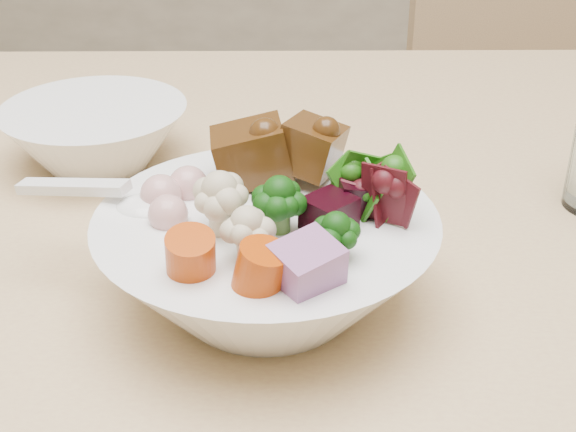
{
  "coord_description": "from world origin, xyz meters",
  "views": [
    {
      "loc": [
        0.01,
        -0.46,
        1.17
      ],
      "look_at": [
        -0.03,
        -0.0,
        0.9
      ],
      "focal_mm": 50.0,
      "sensor_mm": 36.0,
      "label": 1
    }
  ],
  "objects_px": {
    "dining_table": "(524,344)",
    "side_bowl": "(96,136)",
    "food_bowl": "(269,253)",
    "chair_far": "(545,183)"
  },
  "relations": [
    {
      "from": "dining_table",
      "to": "side_bowl",
      "type": "xyz_separation_m",
      "value": [
        -0.38,
        0.13,
        0.11
      ]
    },
    {
      "from": "food_bowl",
      "to": "side_bowl",
      "type": "distance_m",
      "value": 0.28
    },
    {
      "from": "dining_table",
      "to": "chair_far",
      "type": "height_order",
      "value": "chair_far"
    },
    {
      "from": "dining_table",
      "to": "side_bowl",
      "type": "bearing_deg",
      "value": 155.82
    },
    {
      "from": "chair_far",
      "to": "food_bowl",
      "type": "distance_m",
      "value": 0.95
    },
    {
      "from": "dining_table",
      "to": "food_bowl",
      "type": "xyz_separation_m",
      "value": [
        -0.2,
        -0.08,
        0.12
      ]
    },
    {
      "from": "food_bowl",
      "to": "side_bowl",
      "type": "bearing_deg",
      "value": 131.42
    },
    {
      "from": "side_bowl",
      "to": "dining_table",
      "type": "bearing_deg",
      "value": -18.81
    },
    {
      "from": "food_bowl",
      "to": "side_bowl",
      "type": "height_order",
      "value": "food_bowl"
    },
    {
      "from": "food_bowl",
      "to": "chair_far",
      "type": "bearing_deg",
      "value": 64.06
    }
  ]
}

